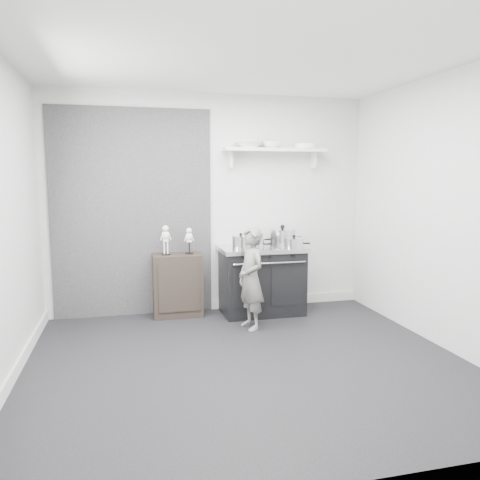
% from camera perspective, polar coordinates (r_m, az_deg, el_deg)
% --- Properties ---
extents(ground, '(4.00, 4.00, 0.00)m').
position_cam_1_polar(ground, '(4.44, 0.73, -14.65)').
color(ground, black).
rests_on(ground, ground).
extents(room_shell, '(4.02, 3.62, 2.71)m').
position_cam_1_polar(room_shell, '(4.23, -0.91, 7.03)').
color(room_shell, '#BBBBB9').
rests_on(room_shell, ground).
extents(wall_shelf, '(1.30, 0.26, 0.24)m').
position_cam_1_polar(wall_shelf, '(5.95, 4.25, 10.78)').
color(wall_shelf, silver).
rests_on(wall_shelf, room_shell).
extents(stove, '(1.04, 0.65, 0.83)m').
position_cam_1_polar(stove, '(5.82, 2.67, -4.86)').
color(stove, black).
rests_on(stove, ground).
extents(side_cabinet, '(0.58, 0.34, 0.76)m').
position_cam_1_polar(side_cabinet, '(5.77, -7.63, -5.47)').
color(side_cabinet, black).
rests_on(side_cabinet, ground).
extents(child, '(0.36, 0.46, 1.14)m').
position_cam_1_polar(child, '(5.20, 1.37, -4.72)').
color(child, slate).
rests_on(child, ground).
extents(pot_front_left, '(0.30, 0.21, 0.19)m').
position_cam_1_polar(pot_front_left, '(5.60, 0.09, -0.26)').
color(pot_front_left, silver).
rests_on(pot_front_left, stove).
extents(pot_back_left, '(0.34, 0.26, 0.20)m').
position_cam_1_polar(pot_back_left, '(5.86, 1.61, 0.11)').
color(pot_back_left, silver).
rests_on(pot_back_left, stove).
extents(pot_back_right, '(0.42, 0.33, 0.26)m').
position_cam_1_polar(pot_back_right, '(5.90, 5.19, 0.36)').
color(pot_back_right, silver).
rests_on(pot_back_right, stove).
extents(pot_front_right, '(0.32, 0.24, 0.17)m').
position_cam_1_polar(pot_front_right, '(5.66, 6.60, -0.37)').
color(pot_front_right, silver).
rests_on(pot_front_right, stove).
extents(pot_front_center, '(0.30, 0.21, 0.16)m').
position_cam_1_polar(pot_front_center, '(5.57, 1.92, -0.46)').
color(pot_front_center, silver).
rests_on(pot_front_center, stove).
extents(skeleton_full, '(0.11, 0.07, 0.41)m').
position_cam_1_polar(skeleton_full, '(5.65, -9.04, 0.25)').
color(skeleton_full, white).
rests_on(skeleton_full, side_cabinet).
extents(skeleton_torso, '(0.10, 0.07, 0.36)m').
position_cam_1_polar(skeleton_torso, '(5.68, -6.23, 0.12)').
color(skeleton_torso, white).
rests_on(skeleton_torso, side_cabinet).
extents(bowl_large, '(0.32, 0.32, 0.08)m').
position_cam_1_polar(bowl_large, '(5.85, 1.08, 11.55)').
color(bowl_large, white).
rests_on(bowl_large, wall_shelf).
extents(bowl_small, '(0.24, 0.24, 0.08)m').
position_cam_1_polar(bowl_small, '(5.93, 3.87, 11.46)').
color(bowl_small, white).
rests_on(bowl_small, wall_shelf).
extents(plate_stack, '(0.28, 0.28, 0.06)m').
position_cam_1_polar(plate_stack, '(6.08, 8.00, 11.24)').
color(plate_stack, white).
rests_on(plate_stack, wall_shelf).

